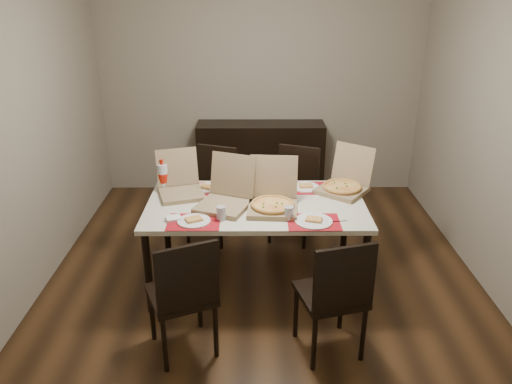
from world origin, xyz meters
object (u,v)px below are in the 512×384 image
at_px(chair_far_left, 213,189).
at_px(soda_bottle, 163,177).
at_px(chair_near_left, 184,293).
at_px(dip_bowl, 272,196).
at_px(sideboard, 261,160).
at_px(pizza_box_center, 273,202).
at_px(chair_far_right, 295,189).
at_px(chair_near_right, 335,293).
at_px(dining_table, 256,210).

xyz_separation_m(chair_far_left, soda_bottle, (-0.39, -0.58, 0.36)).
bearing_deg(chair_near_left, dip_bowl, 59.18).
distance_m(sideboard, chair_near_left, 2.93).
bearing_deg(dip_bowl, sideboard, 92.38).
bearing_deg(chair_near_left, pizza_box_center, 52.91).
bearing_deg(chair_near_left, sideboard, 79.06).
relative_size(chair_far_right, soda_bottle, 3.32).
xyz_separation_m(sideboard, dip_bowl, (0.08, -1.82, 0.31)).
height_order(chair_far_right, dip_bowl, chair_far_right).
height_order(chair_near_right, dip_bowl, chair_near_right).
distance_m(chair_far_left, soda_bottle, 0.78).
relative_size(sideboard, chair_near_left, 1.61).
height_order(chair_far_right, soda_bottle, soda_bottle).
bearing_deg(chair_near_left, chair_far_left, 87.96).
bearing_deg(chair_near_right, chair_far_left, 117.61).
relative_size(pizza_box_center, soda_bottle, 1.63).
bearing_deg(chair_near_right, soda_bottle, 137.12).
xyz_separation_m(chair_near_left, pizza_box_center, (0.62, 0.83, 0.30)).
relative_size(chair_near_left, soda_bottle, 3.32).
xyz_separation_m(chair_near_right, soda_bottle, (-1.34, 1.24, 0.36)).
bearing_deg(chair_near_right, dip_bowl, 109.94).
xyz_separation_m(chair_far_right, pizza_box_center, (-0.26, -0.98, 0.30)).
distance_m(chair_near_right, chair_far_right, 1.82).
bearing_deg(soda_bottle, pizza_box_center, -23.37).
xyz_separation_m(dining_table, soda_bottle, (-0.81, 0.30, 0.19)).
distance_m(chair_near_right, pizza_box_center, 0.97).
bearing_deg(chair_far_right, pizza_box_center, -105.02).
distance_m(chair_near_right, dip_bowl, 1.16).
xyz_separation_m(sideboard, chair_near_right, (0.46, -2.89, 0.06)).
height_order(pizza_box_center, soda_bottle, pizza_box_center).
distance_m(chair_far_left, pizza_box_center, 1.17).
relative_size(dining_table, dip_bowl, 15.51).
distance_m(chair_near_left, chair_near_right, 1.02).
bearing_deg(soda_bottle, dip_bowl, -10.50).
xyz_separation_m(dining_table, chair_near_right, (0.53, -0.95, -0.17)).
bearing_deg(pizza_box_center, dip_bowl, 88.30).
xyz_separation_m(dining_table, dip_bowl, (0.14, 0.12, 0.08)).
xyz_separation_m(sideboard, chair_far_right, (0.33, -1.07, 0.06)).
relative_size(chair_near_left, chair_near_right, 1.00).
relative_size(dining_table, soda_bottle, 6.42).
xyz_separation_m(dip_bowl, soda_bottle, (-0.95, 0.18, 0.10)).
bearing_deg(chair_near_left, chair_far_right, 63.83).
relative_size(sideboard, soda_bottle, 5.35).
height_order(chair_far_left, chair_far_right, same).
bearing_deg(chair_far_right, chair_far_left, 179.31).
height_order(chair_near_left, soda_bottle, soda_bottle).
height_order(dining_table, soda_bottle, soda_bottle).
xyz_separation_m(chair_near_right, chair_far_left, (-0.95, 1.82, 0.00)).
bearing_deg(pizza_box_center, soda_bottle, 156.63).
xyz_separation_m(pizza_box_center, dip_bowl, (0.01, 0.23, -0.05)).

